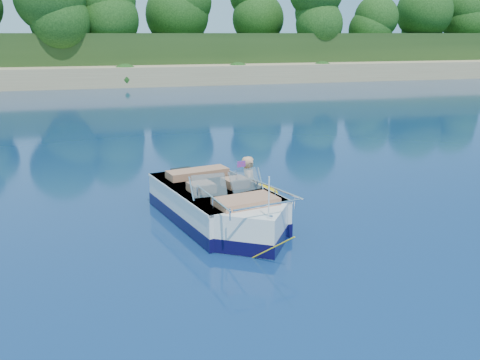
# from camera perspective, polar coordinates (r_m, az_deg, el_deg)

# --- Properties ---
(ground) EXTENTS (160.00, 160.00, 0.00)m
(ground) POSITION_cam_1_polar(r_m,az_deg,el_deg) (8.98, 5.75, -11.22)
(ground) COLOR #091C40
(ground) RESTS_ON ground
(shoreline) EXTENTS (170.00, 59.00, 6.00)m
(shoreline) POSITION_cam_1_polar(r_m,az_deg,el_deg) (71.34, -13.85, 12.54)
(shoreline) COLOR #9C855A
(shoreline) RESTS_ON ground
(treeline) EXTENTS (150.00, 7.12, 8.19)m
(treeline) POSITION_cam_1_polar(r_m,az_deg,el_deg) (48.57, -12.89, 16.86)
(treeline) COLOR black
(treeline) RESTS_ON ground
(motorboat) EXTENTS (2.54, 5.16, 1.74)m
(motorboat) POSITION_cam_1_polar(r_m,az_deg,el_deg) (11.58, -2.00, -3.10)
(motorboat) COLOR white
(motorboat) RESTS_ON ground
(tow_tube) EXTENTS (1.54, 1.54, 0.32)m
(tow_tube) POSITION_cam_1_polar(r_m,az_deg,el_deg) (13.50, 1.53, -1.52)
(tow_tube) COLOR #E3B405
(tow_tube) RESTS_ON ground
(boy) EXTENTS (0.59, 0.95, 1.75)m
(boy) POSITION_cam_1_polar(r_m,az_deg,el_deg) (13.51, 0.96, -1.87)
(boy) COLOR tan
(boy) RESTS_ON ground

